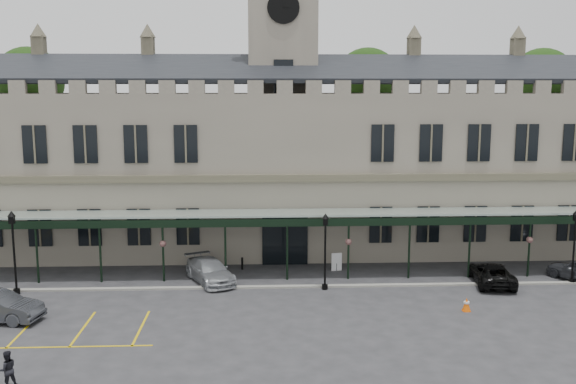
{
  "coord_description": "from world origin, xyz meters",
  "views": [
    {
      "loc": [
        -1.73,
        -33.22,
        12.34
      ],
      "look_at": [
        0.0,
        6.0,
        6.0
      ],
      "focal_mm": 40.0,
      "sensor_mm": 36.0,
      "label": 1
    }
  ],
  "objects_px": {
    "person_b": "(7,369)",
    "car_van": "(492,273)",
    "lamp_post_left": "(14,245)",
    "station_building": "(282,166)",
    "clock_tower": "(282,78)",
    "traffic_cone": "(466,304)",
    "car_taxi": "(210,271)",
    "lamp_post_mid": "(325,245)",
    "lamp_post_right": "(575,240)",
    "sign_board": "(337,262)"
  },
  "relations": [
    {
      "from": "clock_tower",
      "to": "lamp_post_left",
      "type": "relative_size",
      "value": 4.81
    },
    {
      "from": "lamp_post_right",
      "to": "station_building",
      "type": "bearing_deg",
      "value": 150.35
    },
    {
      "from": "station_building",
      "to": "traffic_cone",
      "type": "height_order",
      "value": "station_building"
    },
    {
      "from": "car_taxi",
      "to": "lamp_post_right",
      "type": "bearing_deg",
      "value": -28.53
    },
    {
      "from": "car_van",
      "to": "traffic_cone",
      "type": "bearing_deg",
      "value": 63.82
    },
    {
      "from": "car_taxi",
      "to": "station_building",
      "type": "bearing_deg",
      "value": 35.75
    },
    {
      "from": "sign_board",
      "to": "car_van",
      "type": "relative_size",
      "value": 0.25
    },
    {
      "from": "station_building",
      "to": "lamp_post_left",
      "type": "height_order",
      "value": "station_building"
    },
    {
      "from": "car_van",
      "to": "station_building",
      "type": "bearing_deg",
      "value": -31.31
    },
    {
      "from": "lamp_post_right",
      "to": "lamp_post_mid",
      "type": "bearing_deg",
      "value": -178.16
    },
    {
      "from": "car_taxi",
      "to": "car_van",
      "type": "relative_size",
      "value": 1.03
    },
    {
      "from": "clock_tower",
      "to": "car_van",
      "type": "relative_size",
      "value": 5.04
    },
    {
      "from": "lamp_post_right",
      "to": "sign_board",
      "type": "height_order",
      "value": "lamp_post_right"
    },
    {
      "from": "sign_board",
      "to": "car_taxi",
      "type": "xyz_separation_m",
      "value": [
        -8.47,
        -2.2,
        0.13
      ]
    },
    {
      "from": "lamp_post_right",
      "to": "traffic_cone",
      "type": "bearing_deg",
      "value": -150.32
    },
    {
      "from": "station_building",
      "to": "clock_tower",
      "type": "relative_size",
      "value": 2.42
    },
    {
      "from": "traffic_cone",
      "to": "car_taxi",
      "type": "height_order",
      "value": "car_taxi"
    },
    {
      "from": "car_taxi",
      "to": "lamp_post_mid",
      "type": "bearing_deg",
      "value": -39.72
    },
    {
      "from": "lamp_post_mid",
      "to": "lamp_post_right",
      "type": "distance_m",
      "value": 15.94
    },
    {
      "from": "clock_tower",
      "to": "sign_board",
      "type": "bearing_deg",
      "value": -63.19
    },
    {
      "from": "lamp_post_mid",
      "to": "sign_board",
      "type": "height_order",
      "value": "lamp_post_mid"
    },
    {
      "from": "lamp_post_left",
      "to": "traffic_cone",
      "type": "height_order",
      "value": "lamp_post_left"
    },
    {
      "from": "station_building",
      "to": "lamp_post_left",
      "type": "xyz_separation_m",
      "value": [
        -16.55,
        -10.99,
        -3.41
      ]
    },
    {
      "from": "car_taxi",
      "to": "car_van",
      "type": "xyz_separation_m",
      "value": [
        18.0,
        -1.23,
        -0.05
      ]
    },
    {
      "from": "clock_tower",
      "to": "lamp_post_mid",
      "type": "relative_size",
      "value": 5.16
    },
    {
      "from": "car_taxi",
      "to": "sign_board",
      "type": "bearing_deg",
      "value": -10.6
    },
    {
      "from": "person_b",
      "to": "car_van",
      "type": "bearing_deg",
      "value": 174.52
    },
    {
      "from": "clock_tower",
      "to": "car_taxi",
      "type": "xyz_separation_m",
      "value": [
        -5.0,
        -9.06,
        -12.38
      ]
    },
    {
      "from": "sign_board",
      "to": "car_van",
      "type": "xyz_separation_m",
      "value": [
        9.53,
        -3.43,
        0.08
      ]
    },
    {
      "from": "station_building",
      "to": "clock_tower",
      "type": "distance_m",
      "value": 6.64
    },
    {
      "from": "station_building",
      "to": "lamp_post_mid",
      "type": "relative_size",
      "value": 12.47
    },
    {
      "from": "clock_tower",
      "to": "traffic_cone",
      "type": "distance_m",
      "value": 22.13
    },
    {
      "from": "sign_board",
      "to": "person_b",
      "type": "distance_m",
      "value": 23.0
    },
    {
      "from": "lamp_post_left",
      "to": "person_b",
      "type": "height_order",
      "value": "lamp_post_left"
    },
    {
      "from": "lamp_post_right",
      "to": "sign_board",
      "type": "relative_size",
      "value": 3.87
    },
    {
      "from": "traffic_cone",
      "to": "car_taxi",
      "type": "xyz_separation_m",
      "value": [
        -14.8,
        6.15,
        0.36
      ]
    },
    {
      "from": "lamp_post_right",
      "to": "car_taxi",
      "type": "height_order",
      "value": "lamp_post_right"
    },
    {
      "from": "car_van",
      "to": "person_b",
      "type": "relative_size",
      "value": 3.04
    },
    {
      "from": "clock_tower",
      "to": "sign_board",
      "type": "height_order",
      "value": "clock_tower"
    },
    {
      "from": "lamp_post_left",
      "to": "lamp_post_mid",
      "type": "relative_size",
      "value": 1.07
    },
    {
      "from": "station_building",
      "to": "person_b",
      "type": "relative_size",
      "value": 37.09
    },
    {
      "from": "clock_tower",
      "to": "person_b",
      "type": "distance_m",
      "value": 29.33
    },
    {
      "from": "station_building",
      "to": "car_van",
      "type": "xyz_separation_m",
      "value": [
        13.0,
        -10.21,
        -5.78
      ]
    },
    {
      "from": "station_building",
      "to": "clock_tower",
      "type": "bearing_deg",
      "value": 90.0
    },
    {
      "from": "car_van",
      "to": "person_b",
      "type": "height_order",
      "value": "person_b"
    },
    {
      "from": "traffic_cone",
      "to": "car_van",
      "type": "bearing_deg",
      "value": 56.99
    },
    {
      "from": "station_building",
      "to": "car_van",
      "type": "bearing_deg",
      "value": -38.14
    },
    {
      "from": "clock_tower",
      "to": "person_b",
      "type": "bearing_deg",
      "value": -117.51
    },
    {
      "from": "station_building",
      "to": "lamp_post_mid",
      "type": "xyz_separation_m",
      "value": [
        2.25,
        -10.86,
        -3.62
      ]
    },
    {
      "from": "lamp_post_left",
      "to": "clock_tower",
      "type": "bearing_deg",
      "value": 33.8
    }
  ]
}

